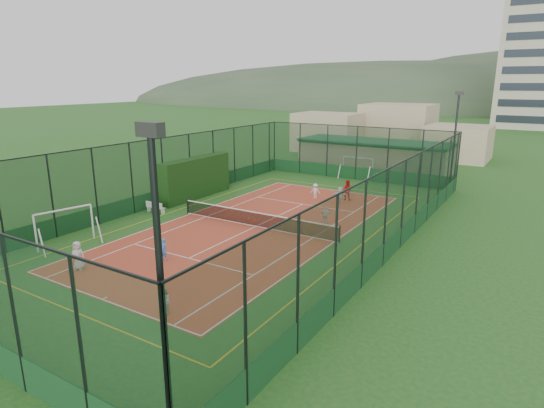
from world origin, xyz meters
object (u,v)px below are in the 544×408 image
(futsal_goal_near, at_px, (65,228))
(child_far_right, at_px, (325,215))
(floodlight_ne, at_px, (454,143))
(child_near_right, at_px, (164,301))
(white_bench, at_px, (156,207))
(futsal_goal_far, at_px, (357,168))
(child_near_mid, at_px, (164,250))
(clubhouse, at_px, (374,156))
(child_far_left, at_px, (315,191))
(child_near_left, at_px, (78,256))
(coach, at_px, (347,190))
(floodlight_se, at_px, (163,309))
(child_far_back, at_px, (340,195))

(futsal_goal_near, height_order, child_far_right, futsal_goal_near)
(floodlight_ne, bearing_deg, child_near_right, -100.89)
(child_near_right, bearing_deg, white_bench, 171.76)
(white_bench, relative_size, futsal_goal_far, 0.48)
(white_bench, xyz_separation_m, child_near_mid, (6.91, -6.19, 0.19))
(child_near_mid, height_order, child_near_right, child_near_mid)
(clubhouse, xyz_separation_m, child_far_left, (0.01, -13.51, -0.97))
(futsal_goal_near, xyz_separation_m, child_near_mid, (6.38, 1.22, -0.44))
(floodlight_ne, bearing_deg, child_near_left, -114.43)
(child_near_mid, distance_m, child_far_left, 15.80)
(child_far_right, bearing_deg, futsal_goal_near, 44.50)
(coach, bearing_deg, child_near_right, 91.12)
(futsal_goal_near, bearing_deg, floodlight_ne, -18.98)
(floodlight_se, relative_size, child_near_right, 6.98)
(clubhouse, distance_m, futsal_goal_far, 4.49)
(child_far_left, height_order, coach, coach)
(child_near_right, bearing_deg, child_far_right, 123.48)
(child_near_left, xyz_separation_m, child_far_right, (7.21, 13.15, -0.11))
(floodlight_ne, height_order, child_near_mid, floodlight_ne)
(futsal_goal_near, distance_m, child_far_back, 19.18)
(futsal_goal_far, distance_m, coach, 8.52)
(white_bench, height_order, child_near_right, child_near_right)
(floodlight_se, bearing_deg, clubhouse, 102.56)
(child_far_left, height_order, child_far_back, child_far_back)
(child_near_right, relative_size, child_far_back, 0.91)
(floodlight_ne, bearing_deg, child_far_back, -126.72)
(floodlight_ne, distance_m, white_bench, 24.40)
(white_bench, relative_size, child_near_right, 1.27)
(coach, bearing_deg, futsal_goal_near, 60.43)
(child_far_back, bearing_deg, child_far_left, -27.93)
(child_near_mid, height_order, coach, coach)
(futsal_goal_near, xyz_separation_m, futsal_goal_far, (7.25, 26.04, -0.04))
(child_near_right, height_order, child_far_back, child_far_back)
(futsal_goal_near, bearing_deg, white_bench, 17.41)
(child_near_left, height_order, child_far_back, child_near_left)
(floodlight_se, distance_m, coach, 26.91)
(child_near_left, bearing_deg, floodlight_se, -48.78)
(futsal_goal_near, bearing_deg, futsal_goal_far, -2.23)
(futsal_goal_near, bearing_deg, coach, -14.95)
(white_bench, xyz_separation_m, child_near_right, (11.01, -10.32, 0.18))
(floodlight_ne, bearing_deg, child_far_right, -110.04)
(child_far_left, distance_m, child_far_right, 6.71)
(clubhouse, height_order, child_near_mid, clubhouse)
(floodlight_se, xyz_separation_m, child_near_left, (-12.24, 6.25, -3.39))
(child_near_mid, bearing_deg, child_far_left, 90.65)
(floodlight_ne, height_order, child_far_left, floodlight_ne)
(white_bench, bearing_deg, floodlight_se, -46.58)
(child_near_mid, xyz_separation_m, child_far_back, (3.17, 15.40, 0.05))
(clubhouse, height_order, child_far_back, clubhouse)
(child_near_left, distance_m, child_near_mid, 4.12)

